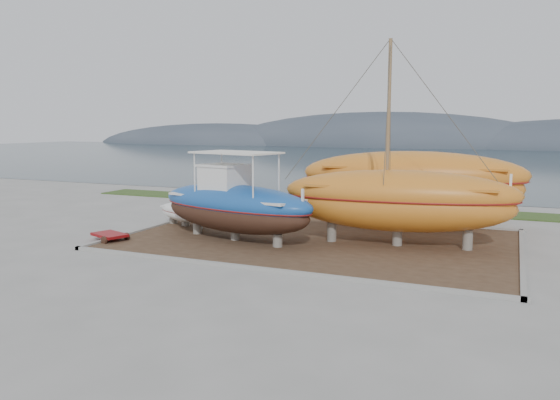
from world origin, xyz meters
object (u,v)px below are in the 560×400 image
at_px(orange_sailboat, 400,144).
at_px(orange_bare_hull, 412,189).
at_px(white_dinghy, 185,215).
at_px(red_trailer, 110,237).
at_px(blue_caique, 235,196).

xyz_separation_m(orange_sailboat, orange_bare_hull, (-0.34, 5.47, -2.64)).
bearing_deg(white_dinghy, red_trailer, -85.69).
bearing_deg(orange_bare_hull, red_trailer, -150.10).
relative_size(orange_bare_hull, red_trailer, 4.62).
distance_m(orange_sailboat, red_trailer, 14.33).
height_order(blue_caique, white_dinghy, blue_caique).
bearing_deg(orange_bare_hull, orange_sailboat, -94.18).
height_order(white_dinghy, orange_sailboat, orange_sailboat).
relative_size(orange_sailboat, red_trailer, 4.05).
bearing_deg(blue_caique, orange_sailboat, 27.31).
bearing_deg(red_trailer, blue_caique, 43.18).
distance_m(blue_caique, red_trailer, 6.36).
relative_size(blue_caique, orange_sailboat, 0.83).
distance_m(white_dinghy, orange_bare_hull, 12.46).
relative_size(orange_sailboat, orange_bare_hull, 0.88).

